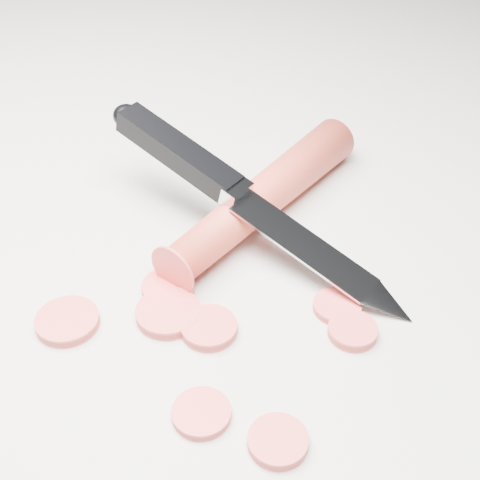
{
  "coord_description": "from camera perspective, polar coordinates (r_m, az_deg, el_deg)",
  "views": [
    {
      "loc": [
        0.0,
        -0.33,
        0.31
      ],
      "look_at": [
        0.02,
        0.02,
        0.02
      ],
      "focal_mm": 50.0,
      "sensor_mm": 36.0,
      "label": 1
    }
  ],
  "objects": [
    {
      "name": "ground",
      "position": [
        0.45,
        -1.9,
        -3.57
      ],
      "size": [
        2.4,
        2.4,
        0.0
      ],
      "primitive_type": "plane",
      "color": "beige",
      "rests_on": "ground"
    },
    {
      "name": "carrot",
      "position": [
        0.49,
        2.07,
        3.77
      ],
      "size": [
        0.15,
        0.18,
        0.03
      ],
      "primitive_type": "cylinder",
      "rotation": [
        1.57,
        0.0,
        -0.69
      ],
      "color": "red",
      "rests_on": "ground"
    },
    {
      "name": "carrot_slice_0",
      "position": [
        0.43,
        -14.52,
        -6.72
      ],
      "size": [
        0.04,
        0.04,
        0.01
      ],
      "primitive_type": "cylinder",
      "color": "#EA4240",
      "rests_on": "ground"
    },
    {
      "name": "carrot_slice_1",
      "position": [
        0.42,
        -2.66,
        -7.5
      ],
      "size": [
        0.04,
        0.04,
        0.01
      ],
      "primitive_type": "cylinder",
      "color": "#EA4240",
      "rests_on": "ground"
    },
    {
      "name": "carrot_slice_2",
      "position": [
        0.44,
        -6.14,
        -4.03
      ],
      "size": [
        0.04,
        0.04,
        0.01
      ],
      "primitive_type": "cylinder",
      "color": "#EA4240",
      "rests_on": "ground"
    },
    {
      "name": "carrot_slice_3",
      "position": [
        0.43,
        8.3,
        -5.62
      ],
      "size": [
        0.03,
        0.03,
        0.01
      ],
      "primitive_type": "cylinder",
      "color": "#EA4240",
      "rests_on": "ground"
    },
    {
      "name": "carrot_slice_4",
      "position": [
        0.42,
        9.59,
        -7.65
      ],
      "size": [
        0.03,
        0.03,
        0.01
      ],
      "primitive_type": "cylinder",
      "color": "#EA4240",
      "rests_on": "ground"
    },
    {
      "name": "carrot_slice_5",
      "position": [
        0.43,
        -6.14,
        -6.22
      ],
      "size": [
        0.04,
        0.04,
        0.01
      ],
      "primitive_type": "cylinder",
      "color": "#EA4240",
      "rests_on": "ground"
    },
    {
      "name": "carrot_slice_6",
      "position": [
        0.38,
        -3.31,
        -14.54
      ],
      "size": [
        0.03,
        0.03,
        0.01
      ],
      "primitive_type": "cylinder",
      "color": "#EA4240",
      "rests_on": "ground"
    },
    {
      "name": "carrot_slice_7",
      "position": [
        0.37,
        3.25,
        -16.77
      ],
      "size": [
        0.03,
        0.03,
        0.01
      ],
      "primitive_type": "cylinder",
      "color": "#EA4240",
      "rests_on": "ground"
    },
    {
      "name": "kitchen_knife",
      "position": [
        0.46,
        1.13,
        3.35
      ],
      "size": [
        0.22,
        0.19,
        0.07
      ],
      "primitive_type": null,
      "color": "#B4B6BB",
      "rests_on": "ground"
    }
  ]
}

